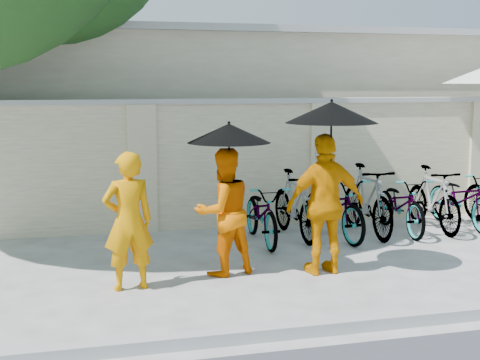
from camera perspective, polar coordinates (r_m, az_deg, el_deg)
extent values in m
plane|color=silver|center=(7.95, 1.56, -8.76)|extent=(80.00, 80.00, 0.00)
cube|color=#A3A3A3|center=(6.40, 5.92, -12.53)|extent=(40.00, 0.16, 0.12)
cube|color=beige|center=(11.03, 1.93, 1.37)|extent=(20.00, 0.30, 2.00)
cube|color=beige|center=(14.89, 1.45, 5.49)|extent=(14.00, 6.00, 3.20)
imported|color=orange|center=(7.63, -9.52, -3.47)|extent=(0.62, 0.45, 1.58)
imported|color=#EF6900|center=(8.12, -1.41, -2.73)|extent=(0.89, 0.78, 1.56)
cylinder|color=black|center=(7.97, -0.94, 0.94)|extent=(0.02, 0.02, 0.86)
cone|color=black|center=(7.92, -0.95, 4.02)|extent=(1.00, 1.00, 0.23)
imported|color=orange|center=(8.20, 7.32, -2.06)|extent=(1.04, 0.50, 1.73)
cylinder|color=black|center=(8.05, 7.75, 2.17)|extent=(0.02, 0.02, 1.00)
cone|color=black|center=(8.01, 7.82, 5.74)|extent=(1.11, 1.11, 0.25)
imported|color=gray|center=(9.77, 1.89, -2.86)|extent=(0.64, 1.69, 0.88)
imported|color=gray|center=(10.10, 4.72, -2.10)|extent=(0.55, 1.72, 1.02)
imported|color=gray|center=(10.18, 8.04, -2.31)|extent=(0.83, 1.85, 0.94)
imported|color=gray|center=(10.46, 10.81, -1.70)|extent=(0.55, 1.81, 1.08)
imported|color=gray|center=(10.73, 13.56, -2.05)|extent=(0.69, 1.73, 0.89)
imported|color=gray|center=(11.02, 16.16, -1.55)|extent=(0.54, 1.71, 1.02)
imported|color=gray|center=(11.39, 18.42, -1.53)|extent=(0.71, 1.81, 0.94)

